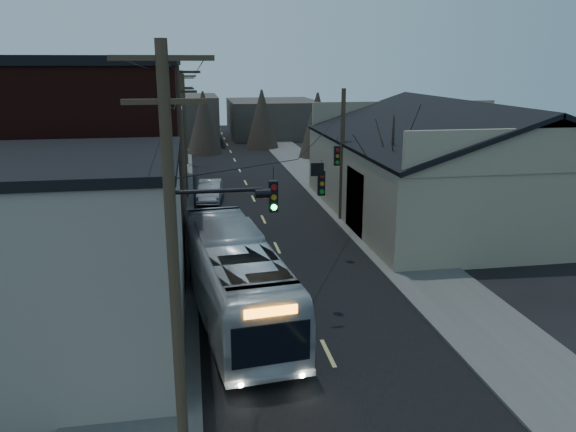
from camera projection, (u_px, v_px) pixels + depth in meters
name	position (u px, v px, depth m)	size (l,w,h in m)	color
road_surface	(256.00, 205.00, 40.90)	(9.00, 110.00, 0.02)	black
sidewalk_left	(165.00, 208.00, 39.82)	(4.00, 110.00, 0.12)	#474744
sidewalk_right	(343.00, 201.00, 41.95)	(4.00, 110.00, 0.12)	#474744
building_clapboard	(58.00, 267.00, 18.54)	(8.00, 8.00, 7.00)	gray
building_brick	(82.00, 165.00, 28.44)	(10.00, 12.00, 10.00)	black
building_left_far	(127.00, 149.00, 44.13)	(9.00, 14.00, 7.00)	#38312C
warehouse	(457.00, 176.00, 37.57)	(16.16, 20.60, 7.73)	gray
building_far_left	(178.00, 119.00, 72.41)	(10.00, 12.00, 6.00)	#38312C
building_far_right	(272.00, 118.00, 79.42)	(12.00, 14.00, 5.00)	#38312C
bare_tree	(391.00, 181.00, 31.51)	(0.40, 0.40, 7.20)	black
utility_lines	(215.00, 151.00, 33.52)	(11.24, 45.28, 10.50)	#382B1E
bus	(234.00, 276.00, 22.61)	(2.85, 12.20, 3.40)	#B5BCC2
parked_car	(210.00, 191.00, 41.92)	(1.63, 4.68, 1.54)	#9B9CA2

